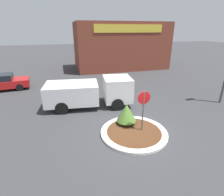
% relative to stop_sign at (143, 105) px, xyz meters
% --- Properties ---
extents(ground_plane, '(120.00, 120.00, 0.00)m').
position_rel_stop_sign_xyz_m(ground_plane, '(-0.47, -0.04, -1.60)').
color(ground_plane, '#38383A').
extents(traffic_island, '(3.49, 3.49, 0.13)m').
position_rel_stop_sign_xyz_m(traffic_island, '(-0.47, -0.04, -1.53)').
color(traffic_island, silver).
rests_on(traffic_island, ground_plane).
extents(stop_sign, '(0.68, 0.07, 2.31)m').
position_rel_stop_sign_xyz_m(stop_sign, '(0.00, 0.00, 0.00)').
color(stop_sign, '#4C4C51').
rests_on(stop_sign, ground_plane).
extents(island_shrub, '(1.10, 1.10, 1.17)m').
position_rel_stop_sign_xyz_m(island_shrub, '(-0.56, 0.88, -0.79)').
color(island_shrub, brown).
rests_on(island_shrub, traffic_island).
extents(utility_truck, '(6.09, 2.88, 2.00)m').
position_rel_stop_sign_xyz_m(utility_truck, '(-2.06, 4.15, -0.53)').
color(utility_truck, silver).
rests_on(utility_truck, ground_plane).
extents(storefront_building, '(12.04, 6.07, 5.98)m').
position_rel_stop_sign_xyz_m(storefront_building, '(4.25, 16.13, 1.40)').
color(storefront_building, brown).
rests_on(storefront_building, ground_plane).
extents(parked_sedan_red, '(4.37, 2.23, 1.41)m').
position_rel_stop_sign_xyz_m(parked_sedan_red, '(-8.96, 9.81, -0.89)').
color(parked_sedan_red, '#B21919').
rests_on(parked_sedan_red, ground_plane).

